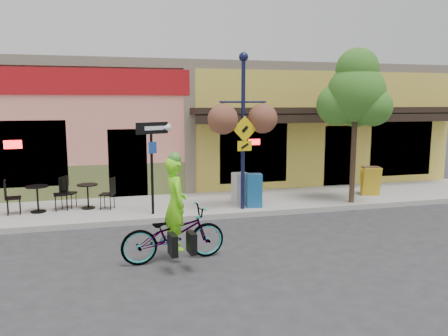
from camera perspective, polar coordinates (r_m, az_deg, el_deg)
The scene contains 14 objects.
ground at distance 11.61m, azimuth 3.61°, elevation -7.09°, with size 90.00×90.00×0.00m, color #2D2D30.
sidewalk at distance 13.44m, azimuth 0.92°, elevation -4.56°, with size 24.00×3.00×0.15m, color #9E9B93.
curb at distance 12.09m, azimuth 2.79°, elevation -6.07°, with size 24.00×0.12×0.15m, color #A8A59E.
building at distance 18.46m, azimuth -3.72°, elevation 5.84°, with size 18.20×8.20×4.50m, color #F58B79, non-canonical shape.
bicycle at distance 8.81m, azimuth -6.61°, elevation -8.55°, with size 0.73×2.09×1.10m, color maroon.
cyclist_rider at distance 8.72m, azimuth -6.32°, elevation -6.24°, with size 0.67×0.44×1.82m, color #7AFD1A.
lamp_post at distance 12.08m, azimuth 2.50°, elevation 4.69°, with size 1.38×0.55×4.33m, color #13183D, non-canonical shape.
one_way_sign at distance 11.76m, azimuth -9.39°, elevation -0.09°, with size 0.95×0.21×2.47m, color black, non-canonical shape.
cafe_set_left at distance 12.95m, azimuth -23.19°, elevation -3.27°, with size 1.59×0.80×0.95m, color black, non-canonical shape.
cafe_set_right at distance 12.91m, azimuth -17.37°, elevation -3.10°, with size 1.52×0.76×0.91m, color black, non-canonical shape.
newspaper_box_blue at distance 12.57m, azimuth 3.93°, elevation -2.92°, with size 0.43×0.38×0.96m, color #17568D, non-canonical shape.
newspaper_box_grey at distance 12.93m, azimuth 2.17°, elevation -2.66°, with size 0.43×0.39×0.92m, color silver, non-canonical shape.
street_tree at distance 13.42m, azimuth 16.70°, elevation 5.29°, with size 1.79×1.79×4.59m, color #3D7A26, non-canonical shape.
sandwich_board at distance 14.72m, azimuth 18.78°, elevation -1.72°, with size 0.56×0.41×0.93m, color gold, non-canonical shape.
Camera 1 is at (-3.55, -10.59, 3.14)m, focal length 35.00 mm.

